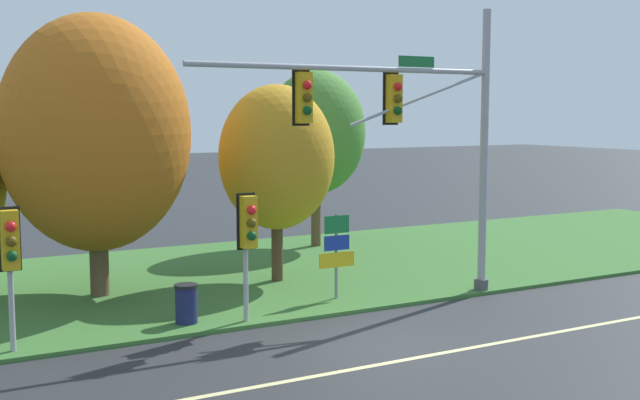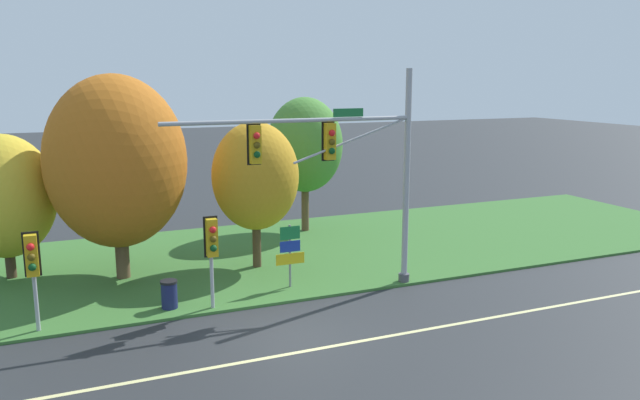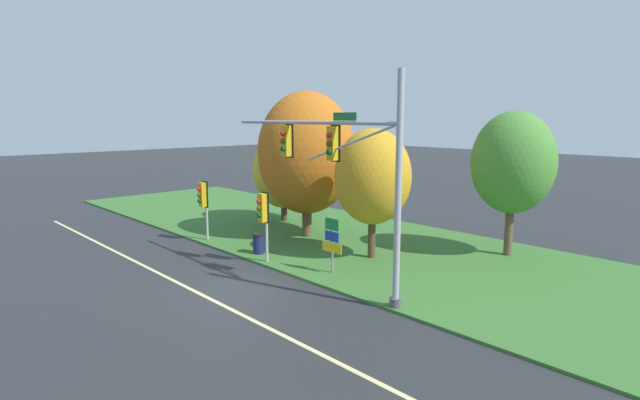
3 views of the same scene
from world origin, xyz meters
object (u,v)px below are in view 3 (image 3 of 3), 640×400
Objects in this scene: tree_nearest_road at (284,170)px; trash_bin at (259,243)px; traffic_signal_mast at (345,163)px; tree_mid_verge at (513,163)px; route_sign_post at (332,239)px; tree_behind_signpost at (373,177)px; tree_left_of_mast at (307,153)px; pedestrian_signal_further_along at (263,212)px; pedestrian_signal_near_kerb at (203,198)px.

trash_bin is (4.96, -5.54, -2.63)m from tree_nearest_road.
traffic_signal_mast is at bearing -29.14° from tree_nearest_road.
route_sign_post is at bearing -115.08° from tree_mid_verge.
route_sign_post is 8.98m from tree_mid_verge.
trash_bin is (-3.99, -3.30, -3.16)m from tree_behind_signpost.
tree_left_of_mast is at bearing 147.59° from traffic_signal_mast.
tree_behind_signpost is at bearing 39.55° from trash_bin.
tree_nearest_road is 0.72× the size of tree_left_of_mast.
traffic_signal_mast is at bearing -31.63° from route_sign_post.
route_sign_post is (3.06, 1.13, -0.84)m from pedestrian_signal_further_along.
tree_nearest_road is (-6.26, 6.22, 0.88)m from pedestrian_signal_further_along.
tree_behind_signpost is (-0.37, 2.85, 2.26)m from route_sign_post.
pedestrian_signal_further_along reaches higher than route_sign_post.
tree_left_of_mast is (2.85, 4.46, 2.19)m from pedestrian_signal_near_kerb.
traffic_signal_mast is 9.48× the size of trash_bin.
tree_behind_signpost is (8.95, -2.24, 0.53)m from tree_nearest_road.
tree_behind_signpost is at bearing -14.08° from tree_nearest_road.
tree_left_of_mast is 1.31× the size of tree_behind_signpost.
pedestrian_signal_further_along is 5.61m from tree_left_of_mast.
tree_nearest_road reaches higher than pedestrian_signal_further_along.
tree_left_of_mast is at bearing 105.18° from trash_bin.
route_sign_post is 10.76m from tree_nearest_road.
route_sign_post is 0.30× the size of tree_left_of_mast.
traffic_signal_mast is at bearing -32.41° from tree_left_of_mast.
traffic_signal_mast reaches higher than pedestrian_signal_near_kerb.
tree_mid_verge reaches higher than route_sign_post.
tree_nearest_road is 9.24m from tree_behind_signpost.
traffic_signal_mast is at bearing -102.18° from tree_mid_verge.
traffic_signal_mast is 1.35× the size of tree_mid_verge.
pedestrian_signal_near_kerb is at bearing -154.14° from tree_behind_signpost.
tree_left_of_mast is 1.16× the size of tree_mid_verge.
tree_nearest_road is at bearing 165.92° from tree_behind_signpost.
pedestrian_signal_further_along is 0.47× the size of tree_mid_verge.
pedestrian_signal_near_kerb is 6.23m from tree_nearest_road.
tree_mid_verge is at bearing 53.00° from pedestrian_signal_further_along.
traffic_signal_mast is 4.54m from tree_behind_signpost.
pedestrian_signal_near_kerb is at bearing -80.30° from tree_nearest_road.
tree_mid_verge reaches higher than tree_behind_signpost.
pedestrian_signal_near_kerb is 8.38m from route_sign_post.
traffic_signal_mast is 2.87× the size of pedestrian_signal_further_along.
route_sign_post is 2.46× the size of trash_bin.
trash_bin is (-6.08, 0.61, -4.16)m from traffic_signal_mast.
trash_bin is (-1.30, 0.68, -1.75)m from pedestrian_signal_further_along.
traffic_signal_mast is 3.86× the size of route_sign_post.
trash_bin is (-7.97, -8.17, -3.74)m from tree_mid_verge.
tree_behind_signpost reaches higher than tree_nearest_road.
tree_behind_signpost reaches higher than route_sign_post.
tree_mid_verge is at bearing 11.47° from tree_nearest_road.
traffic_signal_mast is 1.53× the size of tree_behind_signpost.
trash_bin is at bearing -134.31° from tree_mid_verge.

